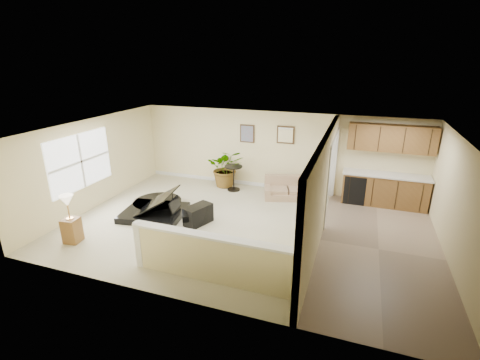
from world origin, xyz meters
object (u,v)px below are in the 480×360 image
(lamp_stand, at_px, (71,222))
(piano, at_px, (154,192))
(loveseat, at_px, (288,187))
(accent_table, at_px, (234,175))
(palm_plant, at_px, (226,168))
(piano_bench, at_px, (198,215))
(small_plant, at_px, (317,195))

(lamp_stand, bearing_deg, piano, 64.12)
(loveseat, bearing_deg, accent_table, 163.84)
(loveseat, relative_size, lamp_stand, 1.41)
(piano, xyz_separation_m, accent_table, (1.41, 2.35, -0.11))
(piano, xyz_separation_m, palm_plant, (1.05, 2.62, -0.01))
(palm_plant, bearing_deg, piano_bench, -83.20)
(palm_plant, bearing_deg, loveseat, -6.58)
(accent_table, bearing_deg, palm_plant, 143.28)
(piano, distance_m, piano_bench, 1.45)
(loveseat, xyz_separation_m, palm_plant, (-2.14, 0.25, 0.32))
(piano, relative_size, piano_bench, 2.79)
(palm_plant, height_order, small_plant, palm_plant)
(accent_table, xyz_separation_m, lamp_stand, (-2.38, -4.35, -0.03))
(palm_plant, xyz_separation_m, lamp_stand, (-2.02, -4.62, -0.14))
(piano, relative_size, small_plant, 4.19)
(palm_plant, distance_m, small_plant, 3.06)
(piano_bench, xyz_separation_m, loveseat, (1.80, 2.57, 0.06))
(piano_bench, height_order, loveseat, loveseat)
(small_plant, height_order, lamp_stand, lamp_stand)
(accent_table, distance_m, lamp_stand, 4.96)
(small_plant, relative_size, lamp_stand, 0.43)
(piano, xyz_separation_m, small_plant, (4.06, 2.31, -0.42))
(piano, xyz_separation_m, loveseat, (3.19, 2.38, -0.33))
(lamp_stand, bearing_deg, accent_table, 61.29)
(lamp_stand, bearing_deg, piano_bench, 37.41)
(piano, relative_size, accent_table, 2.56)
(accent_table, distance_m, small_plant, 2.67)
(loveseat, relative_size, small_plant, 3.28)
(piano_bench, xyz_separation_m, palm_plant, (-0.34, 2.82, 0.38))
(loveseat, bearing_deg, palm_plant, 156.46)
(loveseat, distance_m, accent_table, 1.79)
(piano, height_order, small_plant, piano)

